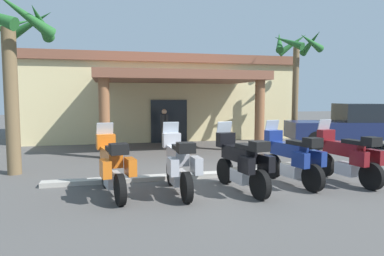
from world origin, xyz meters
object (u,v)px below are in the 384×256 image
(motorcycle_orange, at_px, (113,165))
(motorcycle_maroon, at_px, (348,156))
(motorcycle_silver, at_px, (179,164))
(motorcycle_black, at_px, (242,162))
(pedestrian, at_px, (164,125))
(palm_tree_near_portico, at_px, (296,57))
(motel_building, at_px, (159,97))
(pickup_truck_navy, at_px, (350,126))
(motorcycle_blue, at_px, (292,158))
(palm_tree_roadside, at_px, (10,46))

(motorcycle_orange, relative_size, motorcycle_maroon, 1.00)
(motorcycle_silver, xyz_separation_m, motorcycle_black, (1.49, -0.20, 0.00))
(pedestrian, xyz_separation_m, palm_tree_near_portico, (6.40, -0.18, 3.16))
(motel_building, bearing_deg, pickup_truck_navy, -42.22)
(motorcycle_blue, bearing_deg, pickup_truck_navy, -58.06)
(motorcycle_silver, height_order, palm_tree_near_portico, palm_tree_near_portico)
(motorcycle_silver, xyz_separation_m, pedestrian, (0.97, 7.54, 0.29))
(pickup_truck_navy, distance_m, palm_tree_roadside, 13.68)
(palm_tree_roadside, bearing_deg, motorcycle_silver, -37.01)
(palm_tree_near_portico, bearing_deg, motorcycle_blue, -121.11)
(motorcycle_silver, distance_m, palm_tree_roadside, 5.99)
(pedestrian, distance_m, pickup_truck_navy, 8.33)
(motorcycle_orange, bearing_deg, motorcycle_silver, -105.70)
(motorcycle_black, height_order, pickup_truck_navy, pickup_truck_navy)
(motorcycle_maroon, relative_size, palm_tree_near_portico, 0.40)
(palm_tree_near_portico, bearing_deg, palm_tree_roadside, -159.90)
(motorcycle_silver, relative_size, palm_tree_roadside, 0.44)
(motorcycle_orange, height_order, palm_tree_roadside, palm_tree_roadside)
(motorcycle_orange, height_order, motorcycle_maroon, same)
(motorcycle_orange, distance_m, motorcycle_blue, 4.46)
(motorcycle_silver, xyz_separation_m, palm_tree_near_portico, (7.37, 7.35, 3.45))
(motorcycle_silver, bearing_deg, motorcycle_blue, -89.55)
(motorcycle_black, bearing_deg, palm_tree_near_portico, -47.46)
(motorcycle_orange, bearing_deg, pickup_truck_navy, -72.96)
(motorcycle_orange, relative_size, motorcycle_blue, 1.00)
(motorcycle_maroon, distance_m, palm_tree_roadside, 9.68)
(pedestrian, xyz_separation_m, pickup_truck_navy, (8.07, -2.06, -0.05))
(motorcycle_black, relative_size, palm_tree_near_portico, 0.40)
(motorcycle_orange, relative_size, pedestrian, 1.29)
(motorcycle_orange, height_order, motorcycle_blue, same)
(palm_tree_roadside, bearing_deg, palm_tree_near_portico, 20.10)
(motel_building, height_order, motorcycle_maroon, motel_building)
(motorcycle_silver, bearing_deg, palm_tree_near_portico, -45.95)
(pickup_truck_navy, bearing_deg, palm_tree_roadside, -155.88)
(motorcycle_blue, xyz_separation_m, pickup_truck_navy, (6.07, 5.40, 0.24))
(motorcycle_orange, bearing_deg, palm_tree_near_portico, -60.66)
(motel_building, height_order, motorcycle_blue, motel_building)
(motorcycle_blue, distance_m, pickup_truck_navy, 8.13)
(motorcycle_black, xyz_separation_m, palm_tree_roadside, (-5.65, 3.33, 2.97))
(motorcycle_silver, xyz_separation_m, motorcycle_blue, (2.97, 0.07, 0.00))
(motorcycle_black, bearing_deg, motel_building, -9.71)
(motorcycle_orange, distance_m, palm_tree_roadside, 4.98)
(motorcycle_blue, xyz_separation_m, palm_tree_near_portico, (4.40, 7.28, 3.45))
(pedestrian, bearing_deg, motorcycle_blue, -97.38)
(pickup_truck_navy, bearing_deg, palm_tree_near_portico, 145.71)
(motorcycle_orange, distance_m, pickup_truck_navy, 11.80)
(motorcycle_orange, distance_m, motorcycle_maroon, 5.95)
(motorcycle_maroon, bearing_deg, palm_tree_near_portico, -29.30)
(motorcycle_black, bearing_deg, palm_tree_roadside, 49.90)
(motel_building, xyz_separation_m, motorcycle_black, (-0.04, -12.68, -1.53))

